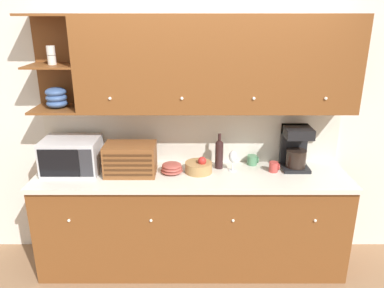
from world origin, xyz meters
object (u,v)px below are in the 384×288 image
(wine_glass, at_px, (233,157))
(wine_bottle, at_px, (219,153))
(mug, at_px, (252,160))
(mug_blue_second, at_px, (274,167))
(fruit_basket, at_px, (199,167))
(bowl_stack_on_counter, at_px, (172,168))
(bread_box, at_px, (130,159))
(coffee_maker, at_px, (296,147))
(microwave, at_px, (72,156))

(wine_glass, bearing_deg, wine_bottle, 149.85)
(mug, bearing_deg, mug_blue_second, -45.41)
(fruit_basket, height_order, wine_glass, wine_glass)
(mug, bearing_deg, bowl_stack_on_counter, -165.43)
(bread_box, xyz_separation_m, fruit_basket, (0.60, 0.03, -0.09))
(wine_glass, bearing_deg, coffee_maker, 7.10)
(wine_bottle, height_order, mug, wine_bottle)
(mug_blue_second, bearing_deg, bowl_stack_on_counter, -178.44)
(wine_glass, height_order, coffee_maker, coffee_maker)
(bread_box, distance_m, wine_glass, 0.91)
(bread_box, height_order, coffee_maker, coffee_maker)
(mug_blue_second, bearing_deg, wine_glass, 177.01)
(wine_bottle, distance_m, coffee_maker, 0.70)
(bowl_stack_on_counter, height_order, mug_blue_second, bowl_stack_on_counter)
(wine_bottle, distance_m, wine_glass, 0.14)
(bread_box, xyz_separation_m, coffee_maker, (1.49, 0.14, 0.06))
(microwave, relative_size, mug_blue_second, 5.32)
(fruit_basket, bearing_deg, microwave, 178.96)
(fruit_basket, relative_size, wine_bottle, 0.73)
(mug_blue_second, bearing_deg, coffee_maker, 23.90)
(microwave, bearing_deg, fruit_basket, -1.04)
(mug, relative_size, mug_blue_second, 1.14)
(fruit_basket, bearing_deg, bowl_stack_on_counter, -177.14)
(microwave, height_order, bowl_stack_on_counter, microwave)
(mug, bearing_deg, bread_box, -168.94)
(fruit_basket, xyz_separation_m, wine_glass, (0.31, 0.03, 0.08))
(bowl_stack_on_counter, distance_m, mug, 0.78)
(fruit_basket, height_order, mug_blue_second, fruit_basket)
(coffee_maker, bearing_deg, mug_blue_second, -156.10)
(wine_glass, distance_m, mug_blue_second, 0.38)
(fruit_basket, bearing_deg, mug_blue_second, 1.10)
(wine_glass, xyz_separation_m, coffee_maker, (0.58, 0.07, 0.07))
(microwave, height_order, bread_box, microwave)
(fruit_basket, bearing_deg, bread_box, -176.73)
(wine_bottle, relative_size, mug_blue_second, 3.60)
(bread_box, distance_m, coffee_maker, 1.49)
(microwave, xyz_separation_m, bread_box, (0.53, -0.06, -0.01))
(wine_bottle, bearing_deg, coffee_maker, 0.20)
(microwave, xyz_separation_m, coffee_maker, (2.02, 0.08, 0.05))
(bread_box, xyz_separation_m, wine_glass, (0.91, 0.07, -0.01))
(microwave, xyz_separation_m, mug, (1.64, 0.16, -0.11))
(bowl_stack_on_counter, distance_m, coffee_maker, 1.14)
(coffee_maker, bearing_deg, mug, 168.05)
(bowl_stack_on_counter, relative_size, fruit_basket, 0.82)
(fruit_basket, xyz_separation_m, wine_bottle, (0.19, 0.10, 0.10))
(wine_bottle, bearing_deg, bowl_stack_on_counter, -165.16)
(wine_bottle, xyz_separation_m, mug, (0.32, 0.08, -0.10))
(fruit_basket, distance_m, wine_bottle, 0.23)
(bread_box, height_order, bowl_stack_on_counter, bread_box)
(bowl_stack_on_counter, distance_m, wine_glass, 0.56)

